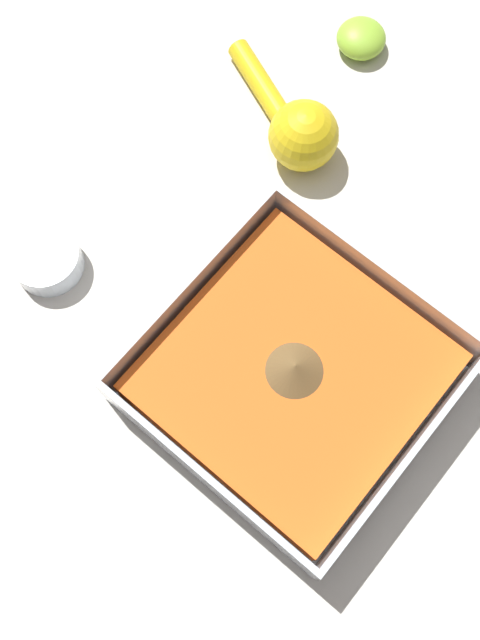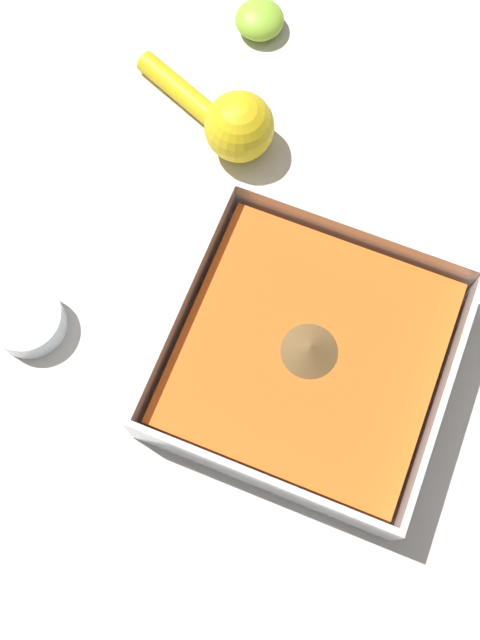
% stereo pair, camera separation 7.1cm
% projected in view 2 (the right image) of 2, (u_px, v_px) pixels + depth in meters
% --- Properties ---
extents(ground_plane, '(4.00, 4.00, 0.00)m').
position_uv_depth(ground_plane, '(280.00, 386.00, 0.73)').
color(ground_plane, beige).
extents(square_dish, '(0.26, 0.26, 0.07)m').
position_uv_depth(square_dish, '(307.00, 358.00, 0.71)').
color(square_dish, silver).
rests_on(square_dish, ground_plane).
extents(spice_bowl, '(0.07, 0.07, 0.03)m').
position_uv_depth(spice_bowl, '(29.00, 321.00, 0.73)').
color(spice_bowl, silver).
rests_on(spice_bowl, ground_plane).
extents(lemon_squeezer, '(0.10, 0.18, 0.07)m').
position_uv_depth(lemon_squeezer, '(231.00, 122.00, 0.78)').
color(lemon_squeezer, yellow).
rests_on(lemon_squeezer, ground_plane).
extents(lemon_half, '(0.06, 0.06, 0.03)m').
position_uv_depth(lemon_half, '(260.00, 20.00, 0.85)').
color(lemon_half, '#93CC38').
rests_on(lemon_half, ground_plane).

